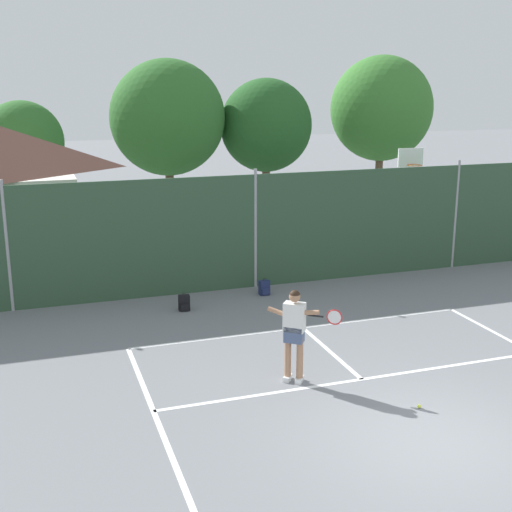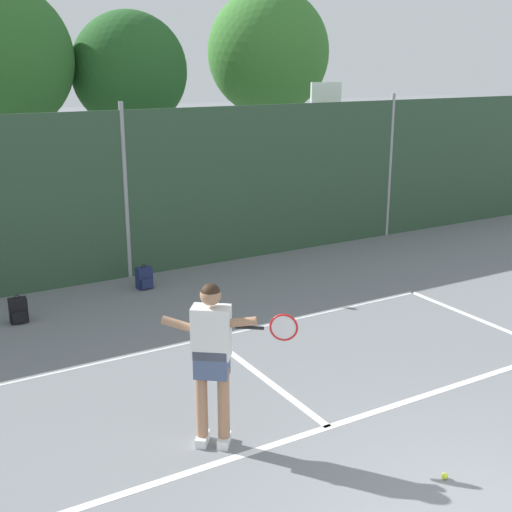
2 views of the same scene
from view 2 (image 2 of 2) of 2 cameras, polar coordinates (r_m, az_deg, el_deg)
name	(u,v)px [view 2 (image 2 of 2)]	position (r m, az deg, el deg)	size (l,w,h in m)	color
chainlink_fence	(126,196)	(12.95, -11.00, 5.03)	(26.09, 0.09, 3.34)	#2D4C33
basketball_hoop	(324,133)	(17.23, 5.80, 10.35)	(0.90, 0.67, 3.55)	#9E9EA3
treeline_backdrop	(48,65)	(24.24, -17.25, 15.23)	(25.45, 4.42, 6.84)	brown
tennis_player	(213,350)	(7.15, -3.68, -8.00)	(1.23, 0.84, 1.85)	silver
tennis_ball	(445,476)	(7.34, 15.73, -17.53)	(0.07, 0.07, 0.07)	#CCE033
backpack_black	(19,311)	(11.44, -19.50, -4.41)	(0.29, 0.26, 0.46)	black
backpack_navy	(144,278)	(12.55, -9.45, -1.88)	(0.29, 0.26, 0.46)	navy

